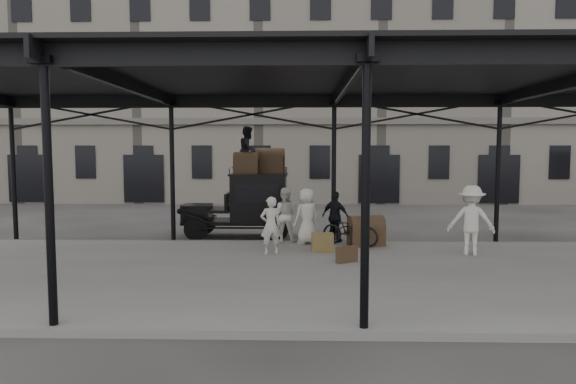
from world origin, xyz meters
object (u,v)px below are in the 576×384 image
taxi (250,202)px  porter_left (271,225)px  porter_official (335,217)px  bicycle (350,230)px  steamer_trunk_roof_near (246,165)px  steamer_trunk_platform (366,233)px

taxi → porter_left: taxi is taller
porter_official → bicycle: (0.40, -0.57, -0.32)m
porter_official → steamer_trunk_roof_near: 3.50m
bicycle → steamer_trunk_roof_near: size_ratio=2.17×
porter_official → steamer_trunk_platform: size_ratio=1.54×
porter_left → porter_official: bearing=-152.3°
porter_left → steamer_trunk_roof_near: bearing=-89.7°
porter_official → steamer_trunk_roof_near: (-2.86, 1.29, 1.55)m
taxi → porter_official: (2.78, -1.54, -0.27)m
taxi → porter_left: bearing=-75.1°
porter_left → bicycle: porter_left is taller
porter_left → steamer_trunk_roof_near: size_ratio=1.92×
taxi → porter_left: 3.53m
porter_left → steamer_trunk_platform: size_ratio=1.55×
taxi → steamer_trunk_platform: bearing=-29.6°
bicycle → steamer_trunk_roof_near: 4.19m
porter_left → steamer_trunk_roof_near: steamer_trunk_roof_near is taller
steamer_trunk_roof_near → steamer_trunk_platform: 4.59m
taxi → steamer_trunk_platform: 4.26m
porter_left → bicycle: size_ratio=0.88×
porter_official → steamer_trunk_roof_near: steamer_trunk_roof_near is taller
taxi → steamer_trunk_platform: size_ratio=3.61×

